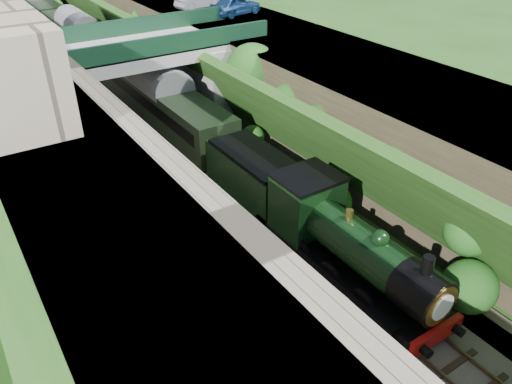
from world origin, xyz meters
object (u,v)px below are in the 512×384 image
tree (252,72)px  tender (255,180)px  road_bridge (152,73)px  car_silver (199,0)px  car_blue (236,5)px  locomotive (348,247)px

tree → tender: (-4.71, -7.55, -3.03)m
road_bridge → car_silver: bearing=44.0°
tree → car_blue: size_ratio=1.50×
car_silver → locomotive: 28.89m
tree → car_blue: car_blue is taller
tree → locomotive: tree is taller
car_blue → tender: size_ratio=0.74×
tree → tender: size_ratio=1.10×
road_bridge → locomotive: (0.26, -20.01, -2.18)m
tender → car_silver: bearing=69.7°
locomotive → car_silver: bearing=74.8°
tree → car_silver: 13.03m
tree → car_silver: bearing=77.7°
tender → locomotive: bearing=-90.0°
road_bridge → locomotive: 20.13m
tree → locomotive: (-4.71, -14.92, -2.75)m
car_silver → tender: 22.07m
tree → locomotive: bearing=-107.5°
car_blue → car_silver: 4.07m
car_blue → car_silver: car_blue is taller
car_silver → tender: (-7.45, -20.09, -5.31)m
car_blue → tender: 19.22m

